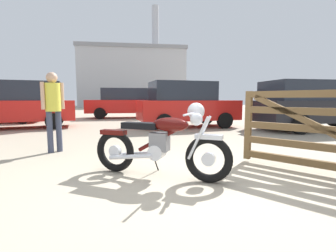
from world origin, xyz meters
TOP-DOWN VIEW (x-y plane):
  - ground_plane at (0.00, 0.00)m, footprint 80.00×80.00m
  - vintage_motorcycle at (-0.18, 0.35)m, footprint 1.85×1.14m
  - bystander at (-2.18, 2.35)m, footprint 0.40×0.30m
  - pale_sedan_back at (-4.59, 7.09)m, footprint 4.14×2.37m
  - red_hatchback_near at (6.10, 4.69)m, footprint 4.72×2.02m
  - dark_sedan_left at (-0.53, 11.76)m, footprint 4.72×2.00m
  - silver_sedan_mid at (1.64, 6.37)m, footprint 4.06×2.16m
  - industrial_building at (0.44, 36.63)m, footprint 15.16×13.81m

SIDE VIEW (x-z plane):
  - ground_plane at x=0.00m, z-range 0.00..0.00m
  - vintage_motorcycle at x=-0.18m, z-range -0.04..1.03m
  - pale_sedan_back at x=-4.59m, z-range 0.03..1.81m
  - silver_sedan_mid at x=1.64m, z-range 0.03..1.81m
  - red_hatchback_near at x=6.10m, z-range 0.07..1.81m
  - dark_sedan_left at x=-0.53m, z-range 0.07..1.81m
  - bystander at x=-2.18m, z-range 0.19..1.85m
  - industrial_building at x=0.44m, z-range -3.58..12.06m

